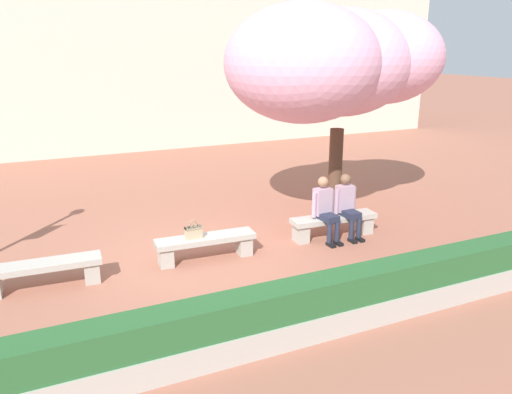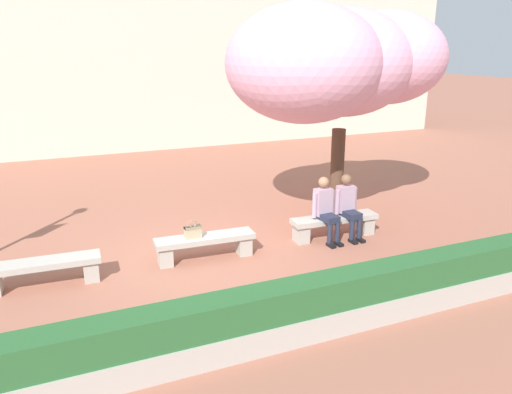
{
  "view_description": "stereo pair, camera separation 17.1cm",
  "coord_description": "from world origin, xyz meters",
  "views": [
    {
      "loc": [
        -2.64,
        -8.03,
        3.76
      ],
      "look_at": [
        1.1,
        0.2,
        1.0
      ],
      "focal_mm": 35.0,
      "sensor_mm": 36.0,
      "label": 1
    },
    {
      "loc": [
        -2.48,
        -8.1,
        3.76
      ],
      "look_at": [
        1.1,
        0.2,
        1.0
      ],
      "focal_mm": 35.0,
      "sensor_mm": 36.0,
      "label": 2
    }
  ],
  "objects": [
    {
      "name": "cherry_tree_main",
      "position": [
        3.34,
        1.11,
        3.42
      ],
      "size": [
        5.03,
        3.4,
        4.59
      ],
      "color": "#513828",
      "rests_on": "ground"
    },
    {
      "name": "person_seated_right",
      "position": [
        3.0,
        -0.05,
        0.7
      ],
      "size": [
        0.51,
        0.69,
        1.29
      ],
      "color": "black",
      "rests_on": "ground"
    },
    {
      "name": "stone_bench_west_end",
      "position": [
        -2.74,
        0.0,
        0.3
      ],
      "size": [
        1.83,
        0.52,
        0.45
      ],
      "color": "#ADA89E",
      "rests_on": "ground"
    },
    {
      "name": "planter_hedge_foreground",
      "position": [
        0.0,
        -2.93,
        0.39
      ],
      "size": [
        9.73,
        0.5,
        0.8
      ],
      "color": "#ADA89E",
      "rests_on": "ground"
    },
    {
      "name": "building_facade",
      "position": [
        0.0,
        12.17,
        4.9
      ],
      "size": [
        28.0,
        4.0,
        9.8
      ],
      "primitive_type": "cube",
      "color": "beige",
      "rests_on": "ground"
    },
    {
      "name": "handbag",
      "position": [
        -0.22,
        0.0,
        0.58
      ],
      "size": [
        0.3,
        0.15,
        0.34
      ],
      "color": "tan",
      "rests_on": "stone_bench_near_west"
    },
    {
      "name": "stone_bench_near_west",
      "position": [
        0.0,
        0.0,
        0.3
      ],
      "size": [
        1.83,
        0.52,
        0.45
      ],
      "color": "#ADA89E",
      "rests_on": "ground"
    },
    {
      "name": "stone_bench_center",
      "position": [
        2.74,
        0.0,
        0.3
      ],
      "size": [
        1.83,
        0.52,
        0.45
      ],
      "color": "#ADA89E",
      "rests_on": "ground"
    },
    {
      "name": "ground_plane",
      "position": [
        0.0,
        0.0,
        0.0
      ],
      "size": [
        100.0,
        100.0,
        0.0
      ],
      "primitive_type": "plane",
      "color": "#9E604C"
    },
    {
      "name": "person_seated_left",
      "position": [
        2.48,
        -0.05,
        0.7
      ],
      "size": [
        0.51,
        0.7,
        1.29
      ],
      "color": "black",
      "rests_on": "ground"
    }
  ]
}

